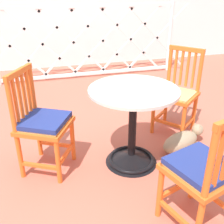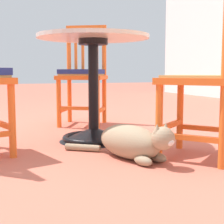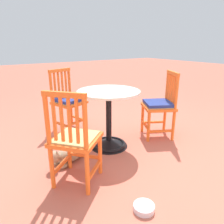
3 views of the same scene
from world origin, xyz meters
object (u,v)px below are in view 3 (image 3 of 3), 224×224
(cafe_table, at_px, (109,125))
(orange_chair_near_fence, at_px, (68,101))
(orange_chair_at_corner, at_px, (75,140))
(tabby_cat, at_px, (70,153))
(pet_water_bowl, at_px, (144,208))
(orange_chair_facing_out, at_px, (160,106))

(cafe_table, height_order, orange_chair_near_fence, orange_chair_near_fence)
(orange_chair_at_corner, relative_size, tabby_cat, 1.42)
(pet_water_bowl, bearing_deg, tabby_cat, -80.06)
(cafe_table, xyz_separation_m, orange_chair_near_fence, (0.19, -0.80, 0.16))
(orange_chair_facing_out, relative_size, tabby_cat, 1.42)
(tabby_cat, xyz_separation_m, pet_water_bowl, (-0.18, 1.03, -0.07))
(cafe_table, bearing_deg, orange_chair_facing_out, 170.46)
(cafe_table, height_order, tabby_cat, cafe_table)
(orange_chair_near_fence, bearing_deg, orange_chair_at_corner, 69.16)
(orange_chair_at_corner, relative_size, pet_water_bowl, 5.36)
(orange_chair_facing_out, height_order, tabby_cat, orange_chair_facing_out)
(orange_chair_facing_out, bearing_deg, pet_water_bowl, 39.82)
(cafe_table, bearing_deg, tabby_cat, 5.96)
(orange_chair_at_corner, bearing_deg, orange_chair_near_fence, -110.84)
(orange_chair_facing_out, xyz_separation_m, tabby_cat, (1.33, -0.07, -0.35))
(cafe_table, height_order, orange_chair_facing_out, orange_chair_facing_out)
(orange_chair_at_corner, distance_m, pet_water_bowl, 0.81)
(orange_chair_near_fence, xyz_separation_m, orange_chair_facing_out, (-0.95, 0.92, 0.00))
(tabby_cat, bearing_deg, orange_chair_at_corner, 75.94)
(cafe_table, height_order, orange_chair_at_corner, orange_chair_at_corner)
(orange_chair_facing_out, bearing_deg, tabby_cat, -2.96)
(cafe_table, bearing_deg, pet_water_bowl, 70.36)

